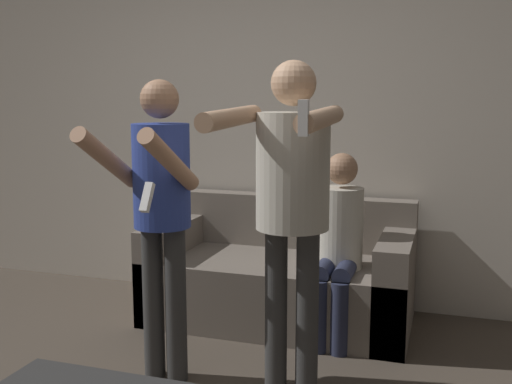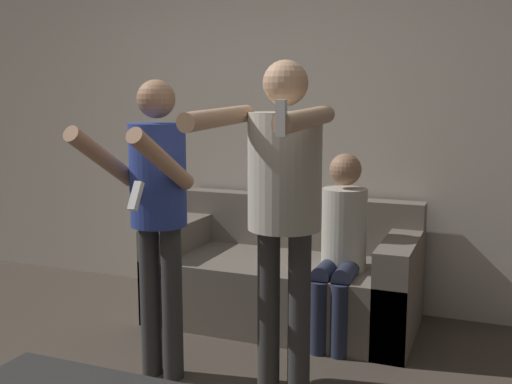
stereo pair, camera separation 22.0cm
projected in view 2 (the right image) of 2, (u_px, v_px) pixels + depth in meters
wall_back at (275, 115)px, 4.33m from camera, size 6.40×0.06×2.70m
couch at (285, 279)px, 3.99m from camera, size 1.71×0.85×0.80m
person_standing_left at (157, 200)px, 3.05m from camera, size 0.41×0.65×1.56m
person_standing_right at (283, 190)px, 2.78m from camera, size 0.47×0.79×1.64m
person_seated at (341, 241)px, 3.60m from camera, size 0.28×0.51×1.14m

